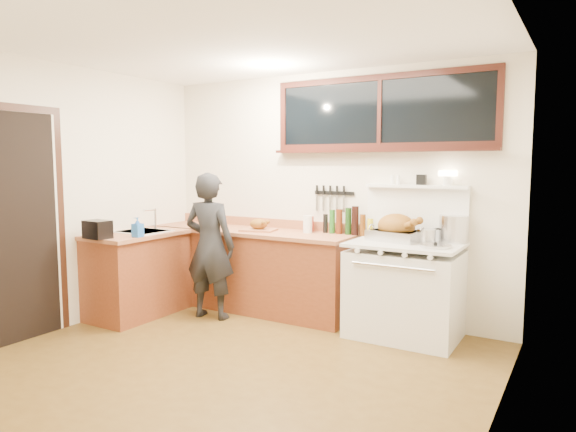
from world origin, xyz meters
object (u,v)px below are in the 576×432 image
Objects in this scene: cutting_board at (259,226)px; roast_turkey at (397,230)px; vintage_stove at (405,288)px; man at (210,246)px.

roast_turkey reaches higher than cutting_board.
roast_turkey is at bearing 146.62° from vintage_stove.
cutting_board is at bearing 55.06° from man.
man is at bearing -166.52° from vintage_stove.
man is 2.87× the size of roast_turkey.
man is 0.58m from cutting_board.
vintage_stove is 2.93× the size of roast_turkey.
cutting_board is (-1.64, -0.02, 0.49)m from vintage_stove.
cutting_board is 1.53m from roast_turkey.
vintage_stove is at bearing 0.55° from cutting_board.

